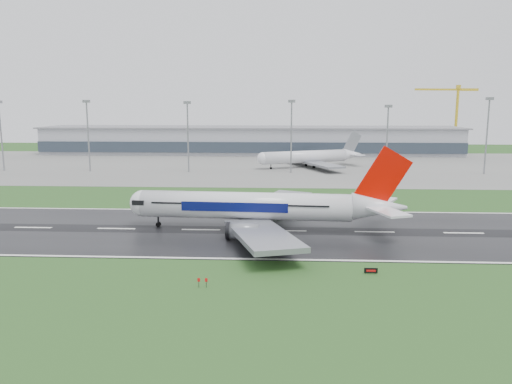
{
  "coord_description": "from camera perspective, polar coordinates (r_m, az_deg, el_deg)",
  "views": [
    {
      "loc": [
        18.62,
        -112.67,
        28.89
      ],
      "look_at": [
        12.23,
        12.0,
        7.0
      ],
      "focal_mm": 35.25,
      "sensor_mm": 36.0,
      "label": 1
    }
  ],
  "objects": [
    {
      "name": "floodmast_4",
      "position": [
        217.68,
        14.63,
        5.63
      ],
      "size": [
        0.64,
        0.64,
        27.45
      ],
      "primitive_type": "cylinder",
      "color": "gray",
      "rests_on": "ground"
    },
    {
      "name": "runway",
      "position": [
        117.78,
        -6.27,
        -4.29
      ],
      "size": [
        400.0,
        45.0,
        0.1
      ],
      "primitive_type": "cube",
      "color": "black",
      "rests_on": "ground"
    },
    {
      "name": "floodmast_0",
      "position": [
        245.41,
        -26.92,
        5.54
      ],
      "size": [
        0.64,
        0.64,
        29.21
      ],
      "primitive_type": "cylinder",
      "color": "gray",
      "rests_on": "ground"
    },
    {
      "name": "ground",
      "position": [
        117.79,
        -6.27,
        -4.31
      ],
      "size": [
        520.0,
        520.0,
        0.0
      ],
      "primitive_type": "plane",
      "color": "#1F4619",
      "rests_on": "ground"
    },
    {
      "name": "floodmast_3",
      "position": [
        213.18,
        4.02,
        6.12
      ],
      "size": [
        0.64,
        0.64,
        29.48
      ],
      "primitive_type": "cylinder",
      "color": "gray",
      "rests_on": "ground"
    },
    {
      "name": "floodmast_1",
      "position": [
        228.79,
        -18.49,
        5.89
      ],
      "size": [
        0.64,
        0.64,
        29.46
      ],
      "primitive_type": "cylinder",
      "color": "gray",
      "rests_on": "ground"
    },
    {
      "name": "parked_airliner",
      "position": [
        233.11,
        6.05,
        4.75
      ],
      "size": [
        69.61,
        67.7,
        15.81
      ],
      "primitive_type": null,
      "rotation": [
        0.0,
        0.0,
        0.41
      ],
      "color": "silver",
      "rests_on": "apron"
    },
    {
      "name": "main_airliner",
      "position": [
        115.12,
        0.99,
        0.27
      ],
      "size": [
        67.69,
        64.84,
        18.89
      ],
      "primitive_type": null,
      "rotation": [
        0.0,
        0.0,
        -0.06
      ],
      "color": "silver",
      "rests_on": "runway"
    },
    {
      "name": "floodmast_5",
      "position": [
        229.28,
        24.71,
        5.63
      ],
      "size": [
        0.64,
        0.64,
        30.49
      ],
      "primitive_type": "cylinder",
      "color": "gray",
      "rests_on": "ground"
    },
    {
      "name": "apron",
      "position": [
        240.13,
        -1.54,
        3.04
      ],
      "size": [
        400.0,
        130.0,
        0.08
      ],
      "primitive_type": "cube",
      "color": "slate",
      "rests_on": "ground"
    },
    {
      "name": "terminal",
      "position": [
        299.02,
        -0.65,
        5.84
      ],
      "size": [
        240.0,
        36.0,
        15.0
      ],
      "primitive_type": "cube",
      "color": "#9799A2",
      "rests_on": "ground"
    },
    {
      "name": "floodmast_2",
      "position": [
        216.86,
        -7.72,
        6.04
      ],
      "size": [
        0.64,
        0.64,
        28.91
      ],
      "primitive_type": "cylinder",
      "color": "gray",
      "rests_on": "ground"
    },
    {
      "name": "tower_crane",
      "position": [
        330.09,
        21.77,
        7.75
      ],
      "size": [
        40.25,
        10.72,
        40.49
      ],
      "primitive_type": null,
      "rotation": [
        0.0,
        0.0,
        0.21
      ],
      "color": "gold",
      "rests_on": "ground"
    },
    {
      "name": "runway_sign",
      "position": [
        89.86,
        12.9,
        -8.72
      ],
      "size": [
        2.3,
        0.8,
        1.04
      ],
      "primitive_type": null,
      "rotation": [
        0.0,
        0.0,
        -0.24
      ],
      "color": "black",
      "rests_on": "ground"
    }
  ]
}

